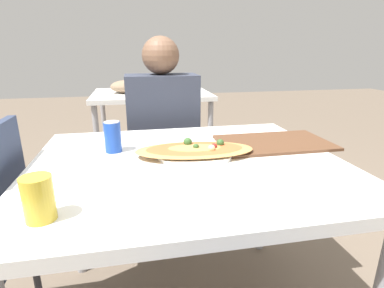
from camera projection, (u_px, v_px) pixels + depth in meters
dining_table at (188, 179)px, 1.14m from camera, size 1.15×0.96×0.77m
chair_far_seated at (162, 152)px, 1.95m from camera, size 0.40×0.40×0.92m
person_seated at (163, 125)px, 1.78m from camera, size 0.41×0.25×1.24m
pizza_main at (195, 151)px, 1.17m from camera, size 0.48×0.29×0.06m
soda_can at (113, 137)px, 1.20m from camera, size 0.07×0.07×0.12m
drink_glass at (38, 199)px, 0.72m from camera, size 0.07×0.07×0.11m
serving_tray at (274, 143)px, 1.32m from camera, size 0.48×0.29×0.01m
background_table at (148, 99)px, 2.89m from camera, size 1.10×0.80×0.89m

